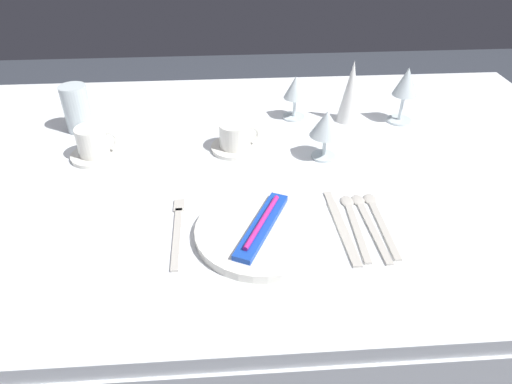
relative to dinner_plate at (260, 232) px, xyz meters
The scene contains 18 objects.
ground_plane 0.80m from the dinner_plate, 89.32° to the left, with size 6.00×6.00×0.00m, color #383D47.
dining_table 0.29m from the dinner_plate, 89.32° to the left, with size 1.80×1.11×0.74m.
dinner_plate is the anchor object (origin of this frame).
toothbrush_package 0.02m from the dinner_plate, ahead, with size 0.12×0.21×0.02m.
fork_outer 0.17m from the dinner_plate, behind, with size 0.02×0.22×0.00m.
dinner_knife 0.17m from the dinner_plate, ahead, with size 0.03×0.24×0.00m.
spoon_soup 0.20m from the dinner_plate, 10.58° to the left, with size 0.03×0.21×0.01m.
spoon_dessert 0.23m from the dinner_plate, ahead, with size 0.03×0.22×0.01m.
spoon_tea 0.25m from the dinner_plate, ahead, with size 0.03×0.21×0.01m.
saucer_left 0.51m from the dinner_plate, 139.70° to the left, with size 0.12×0.12×0.01m, color white.
coffee_cup_left 0.51m from the dinner_plate, 139.56° to the left, with size 0.10×0.08×0.07m.
saucer_right 0.35m from the dinner_plate, 96.30° to the left, with size 0.12×0.12×0.01m, color white.
coffee_cup_right 0.35m from the dinner_plate, 96.02° to the left, with size 0.10×0.08×0.06m.
wine_glass_centre 0.54m from the dinner_plate, 75.06° to the left, with size 0.06×0.06×0.12m.
wine_glass_left 0.65m from the dinner_plate, 47.39° to the left, with size 0.07×0.07×0.16m.
wine_glass_right 0.35m from the dinner_plate, 57.93° to the left, with size 0.08×0.08×0.13m.
drink_tumbler 0.66m from the dinner_plate, 133.62° to the left, with size 0.07×0.07×0.13m.
napkin_folded 0.57m from the dinner_plate, 59.44° to the left, with size 0.07×0.07×0.17m, color white.
Camera 1 is at (-0.06, -0.97, 1.33)m, focal length 32.41 mm.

